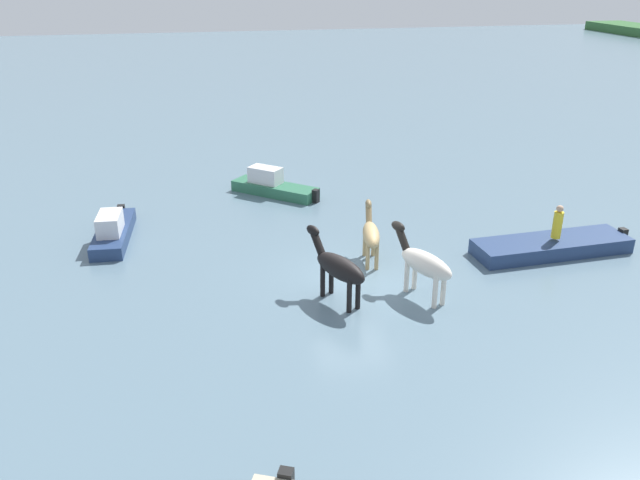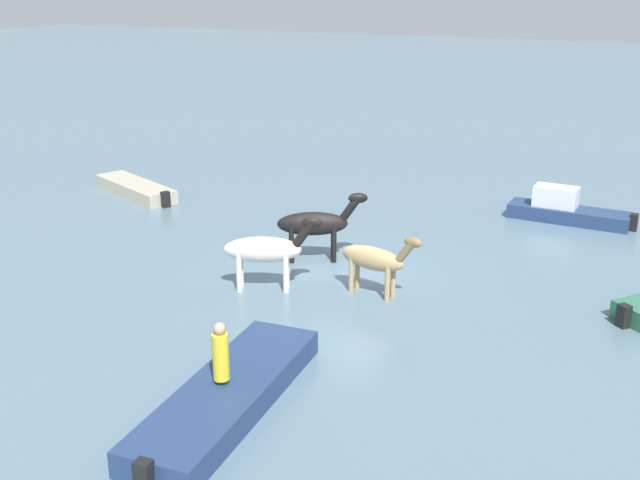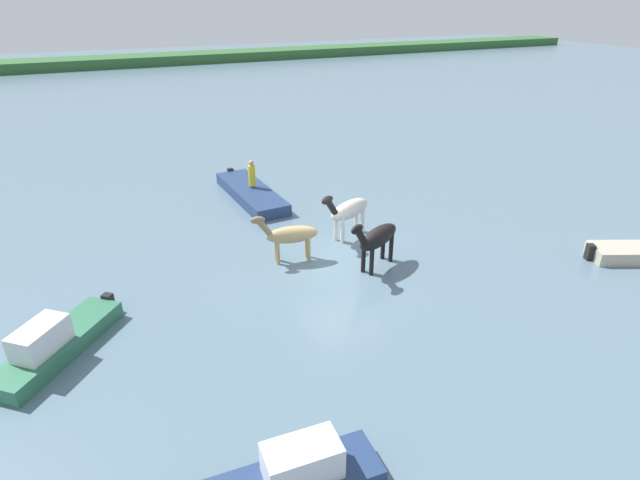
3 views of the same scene
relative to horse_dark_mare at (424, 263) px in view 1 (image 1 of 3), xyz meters
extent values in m
plane|color=slate|center=(-1.35, -1.85, -1.13)|extent=(165.87, 165.87, 0.00)
ellipsoid|color=silver|center=(0.09, 0.04, 0.01)|extent=(2.14, 1.35, 0.70)
cylinder|color=silver|center=(-0.42, -0.35, -0.56)|extent=(0.15, 0.15, 1.14)
cylinder|color=silver|center=(-0.55, -0.04, -0.56)|extent=(0.15, 0.15, 1.14)
cylinder|color=silver|center=(0.72, 0.12, -0.56)|extent=(0.15, 0.15, 1.14)
cylinder|color=silver|center=(0.60, 0.43, -0.56)|extent=(0.15, 0.15, 1.14)
cylinder|color=black|center=(-0.92, -0.38, 0.46)|extent=(0.68, 0.46, 0.76)
ellipsoid|color=black|center=(-1.13, -0.46, 0.77)|extent=(0.61, 0.44, 0.30)
ellipsoid|color=black|center=(-0.19, -2.52, 0.01)|extent=(2.12, 1.45, 0.69)
cylinder|color=black|center=(-0.68, -2.94, -0.56)|extent=(0.15, 0.15, 1.14)
cylinder|color=black|center=(-0.82, -2.64, -0.56)|extent=(0.15, 0.15, 1.14)
cylinder|color=black|center=(0.43, -2.40, -0.56)|extent=(0.15, 0.15, 1.14)
cylinder|color=black|center=(0.29, -2.10, -0.56)|extent=(0.15, 0.15, 1.14)
cylinder|color=black|center=(-1.18, -3.00, 0.46)|extent=(0.67, 0.49, 0.76)
ellipsoid|color=black|center=(-1.37, -3.09, 0.77)|extent=(0.61, 0.46, 0.30)
ellipsoid|color=tan|center=(-2.67, -0.84, -0.12)|extent=(1.90, 0.88, 0.62)
cylinder|color=tan|center=(-3.24, -0.88, -0.62)|extent=(0.14, 0.14, 1.01)
cylinder|color=tan|center=(-3.19, -0.59, -0.62)|extent=(0.14, 0.14, 1.01)
cylinder|color=tan|center=(-2.16, -1.09, -0.62)|extent=(0.14, 0.14, 1.01)
cylinder|color=tan|center=(-2.11, -0.80, -0.62)|extent=(0.14, 0.14, 1.01)
cylinder|color=olive|center=(-3.63, -0.66, 0.28)|extent=(0.59, 0.32, 0.68)
ellipsoid|color=olive|center=(-3.82, -0.62, 0.56)|extent=(0.53, 0.30, 0.27)
cube|color=navy|center=(-2.07, 5.57, -0.95)|extent=(1.79, 5.62, 0.67)
cube|color=black|center=(-2.19, 8.44, -0.87)|extent=(0.29, 0.25, 0.72)
cube|color=#2D6B4C|center=(-10.24, -2.98, -0.97)|extent=(3.42, 3.67, 0.62)
cube|color=silver|center=(-10.55, -3.33, -0.31)|extent=(1.51, 1.57, 0.70)
cube|color=black|center=(-8.87, -1.43, -0.90)|extent=(0.37, 0.37, 0.67)
cube|color=navy|center=(-6.58, -9.50, -0.97)|extent=(4.05, 1.39, 0.62)
cube|color=silver|center=(-6.10, -9.53, -0.31)|extent=(1.48, 0.88, 0.70)
cube|color=black|center=(-8.66, -9.36, -0.90)|extent=(0.26, 0.30, 0.67)
cylinder|color=yellow|center=(-1.97, 5.61, -0.04)|extent=(0.32, 0.32, 0.95)
sphere|color=tan|center=(-1.97, 5.61, 0.55)|extent=(0.24, 0.24, 0.24)
camera|label=1|loc=(16.13, -6.68, 8.21)|focal=35.85mm
camera|label=2|loc=(-9.14, 17.00, 6.95)|focal=43.65mm
camera|label=3|loc=(-8.65, -15.65, 7.46)|focal=28.44mm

